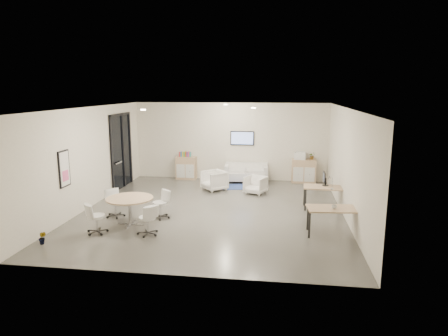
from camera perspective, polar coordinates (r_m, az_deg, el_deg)
room_shell at (r=12.25m, az=-1.65°, el=1.09°), size 9.60×10.60×4.80m
glass_door at (r=15.74m, az=-14.46°, el=2.66°), size 0.09×1.90×2.85m
artwork at (r=12.10m, az=-21.86°, el=-0.11°), size 0.05×0.54×1.04m
wall_tv at (r=16.54m, az=2.62°, el=4.27°), size 0.98×0.06×0.58m
ceiling_spots at (r=12.92m, az=-1.96°, el=8.68°), size 3.14×4.14×0.03m
sideboard_left at (r=16.92m, az=-5.41°, el=0.01°), size 0.84×0.44×0.95m
sideboard_right at (r=16.49m, az=11.30°, el=-0.43°), size 0.97×0.47×0.97m
books at (r=16.82m, az=-5.58°, el=1.98°), size 0.49×0.14×0.22m
printer at (r=16.37m, az=10.84°, el=1.76°), size 0.50×0.44×0.32m
loveseat at (r=16.36m, az=3.18°, el=-0.77°), size 1.79×0.98×0.65m
blue_rug at (r=15.59m, az=2.22°, el=-2.68°), size 1.51×1.16×0.01m
armchair_left at (r=15.00m, az=-1.41°, el=-1.66°), size 1.08×1.08×0.81m
armchair_right at (r=14.56m, az=4.52°, el=-2.30°), size 0.89×0.87×0.71m
desk_rear at (r=13.04m, az=14.34°, el=-2.92°), size 1.41×0.76×0.72m
desk_front at (r=10.76m, az=15.57°, el=-5.90°), size 1.48×0.84×0.74m
monitor at (r=13.11m, az=14.16°, el=-1.45°), size 0.20×0.50×0.44m
round_table at (r=11.43m, az=-13.32°, el=-4.56°), size 1.30×1.30×0.79m
meeting_chairs at (r=11.51m, az=-13.25°, el=-5.98°), size 2.26×2.26×0.82m
plant_cabinet at (r=16.41m, az=12.47°, el=1.60°), size 0.36×0.38×0.23m
plant_floor at (r=10.93m, az=-24.48°, el=-9.51°), size 0.23×0.36×0.15m
cup at (r=10.64m, az=15.48°, el=-5.31°), size 0.15×0.12×0.13m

